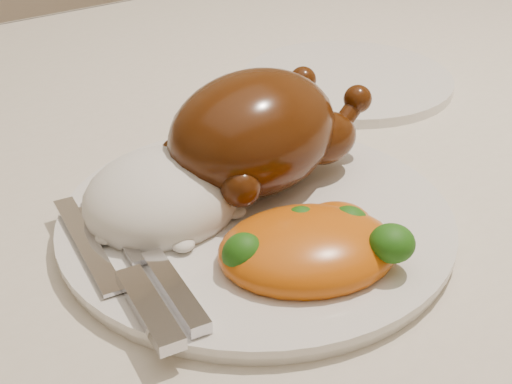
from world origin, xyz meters
TOP-DOWN VIEW (x-y plane):
  - dining_table at (0.00, 0.00)m, footprint 1.60×0.90m
  - tablecloth at (0.00, 0.00)m, footprint 1.73×1.03m
  - dinner_plate at (-0.15, -0.12)m, footprint 0.38×0.38m
  - side_plate at (0.11, 0.06)m, footprint 0.24×0.24m
  - roast_chicken at (-0.12, -0.08)m, footprint 0.20×0.14m
  - rice_mound at (-0.21, -0.07)m, footprint 0.15×0.14m
  - mac_and_cheese at (-0.15, -0.19)m, footprint 0.16×0.14m
  - cutlery at (-0.26, -0.15)m, footprint 0.05×0.20m

SIDE VIEW (x-z plane):
  - dining_table at x=0.00m, z-range 0.29..1.05m
  - tablecloth at x=0.00m, z-range 0.65..0.83m
  - side_plate at x=0.11m, z-range 0.77..0.78m
  - dinner_plate at x=-0.15m, z-range 0.77..0.78m
  - cutlery at x=-0.26m, z-range 0.78..0.79m
  - mac_and_cheese at x=-0.15m, z-range 0.77..0.82m
  - rice_mound at x=-0.21m, z-range 0.76..0.83m
  - roast_chicken at x=-0.12m, z-range 0.78..0.88m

